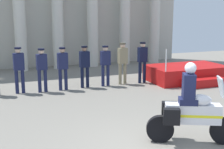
% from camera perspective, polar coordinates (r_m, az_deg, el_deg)
% --- Properties ---
extents(reviewing_stand, '(3.35, 2.46, 1.57)m').
position_cam_1_polar(reviewing_stand, '(13.80, 13.97, 0.16)').
color(reviewing_stand, '#B71414').
rests_on(reviewing_stand, ground_plane).
extents(officer_in_row_1, '(0.40, 0.26, 1.73)m').
position_cam_1_polar(officer_in_row_1, '(11.71, -17.10, 1.46)').
color(officer_in_row_1, '#191E42').
rests_on(officer_in_row_1, ground_plane).
extents(officer_in_row_2, '(0.40, 0.26, 1.67)m').
position_cam_1_polar(officer_in_row_2, '(11.66, -13.05, 1.45)').
color(officer_in_row_2, '#191E42').
rests_on(officer_in_row_2, ground_plane).
extents(officer_in_row_3, '(0.40, 0.26, 1.68)m').
position_cam_1_polar(officer_in_row_3, '(11.83, -9.26, 1.75)').
color(officer_in_row_3, '#191E42').
rests_on(officer_in_row_3, ground_plane).
extents(officer_in_row_4, '(0.40, 0.26, 1.68)m').
position_cam_1_polar(officer_in_row_4, '(12.12, -5.17, 2.11)').
color(officer_in_row_4, black).
rests_on(officer_in_row_4, ground_plane).
extents(officer_in_row_5, '(0.40, 0.26, 1.66)m').
position_cam_1_polar(officer_in_row_5, '(12.33, -1.25, 2.28)').
color(officer_in_row_5, '#191E42').
rests_on(officer_in_row_5, ground_plane).
extents(officer_in_row_6, '(0.40, 0.26, 1.75)m').
position_cam_1_polar(officer_in_row_6, '(12.67, 2.02, 2.75)').
color(officer_in_row_6, '#847A5B').
rests_on(officer_in_row_6, ground_plane).
extents(officer_in_row_7, '(0.40, 0.26, 1.75)m').
position_cam_1_polar(officer_in_row_7, '(12.95, 5.74, 2.91)').
color(officer_in_row_7, black).
rests_on(officer_in_row_7, ground_plane).
extents(motorcycle_with_rider, '(1.94, 1.11, 1.90)m').
position_cam_1_polar(motorcycle_with_rider, '(7.18, 14.38, -6.51)').
color(motorcycle_with_rider, black).
rests_on(motorcycle_with_rider, ground_plane).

